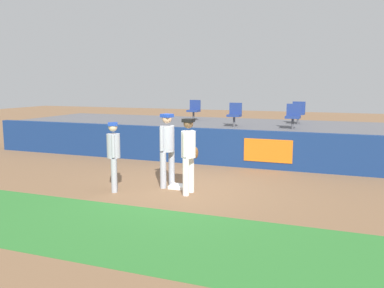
{
  "coord_description": "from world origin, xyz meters",
  "views": [
    {
      "loc": [
        3.85,
        -9.3,
        2.65
      ],
      "look_at": [
        -0.1,
        1.03,
        1.0
      ],
      "focal_mm": 38.14,
      "sensor_mm": 36.0,
      "label": 1
    }
  ],
  "objects_px": {
    "seat_front_right": "(293,115)",
    "seat_back_right": "(298,111)",
    "player_coach_visitor": "(167,145)",
    "first_base": "(178,187)",
    "seat_back_left": "(194,109)",
    "player_runner_visitor": "(114,152)",
    "player_fielder_home": "(189,151)",
    "seat_front_center": "(235,113)"
  },
  "relations": [
    {
      "from": "player_runner_visitor",
      "to": "seat_back_left",
      "type": "distance_m",
      "value": 7.29
    },
    {
      "from": "seat_back_left",
      "to": "seat_front_center",
      "type": "xyz_separation_m",
      "value": [
        2.21,
        -1.8,
        -0.0
      ]
    },
    {
      "from": "first_base",
      "to": "seat_back_left",
      "type": "bearing_deg",
      "value": 107.17
    },
    {
      "from": "player_coach_visitor",
      "to": "seat_back_right",
      "type": "relative_size",
      "value": 2.25
    },
    {
      "from": "player_fielder_home",
      "to": "player_runner_visitor",
      "type": "height_order",
      "value": "player_fielder_home"
    },
    {
      "from": "player_runner_visitor",
      "to": "seat_back_right",
      "type": "relative_size",
      "value": 2.03
    },
    {
      "from": "player_fielder_home",
      "to": "seat_back_left",
      "type": "distance_m",
      "value": 7.28
    },
    {
      "from": "seat_back_left",
      "to": "seat_front_right",
      "type": "height_order",
      "value": "same"
    },
    {
      "from": "first_base",
      "to": "seat_front_right",
      "type": "xyz_separation_m",
      "value": [
        2.24,
        4.64,
        1.56
      ]
    },
    {
      "from": "player_fielder_home",
      "to": "seat_front_center",
      "type": "distance_m",
      "value": 5.07
    },
    {
      "from": "seat_back_left",
      "to": "player_fielder_home",
      "type": "bearing_deg",
      "value": -70.36
    },
    {
      "from": "player_runner_visitor",
      "to": "seat_front_center",
      "type": "distance_m",
      "value": 5.7
    },
    {
      "from": "first_base",
      "to": "seat_front_center",
      "type": "xyz_separation_m",
      "value": [
        0.22,
        4.64,
        1.56
      ]
    },
    {
      "from": "player_coach_visitor",
      "to": "seat_back_left",
      "type": "relative_size",
      "value": 2.25
    },
    {
      "from": "player_fielder_home",
      "to": "seat_back_left",
      "type": "relative_size",
      "value": 2.17
    },
    {
      "from": "player_fielder_home",
      "to": "seat_front_center",
      "type": "relative_size",
      "value": 2.17
    },
    {
      "from": "player_coach_visitor",
      "to": "seat_back_right",
      "type": "distance_m",
      "value": 6.9
    },
    {
      "from": "first_base",
      "to": "seat_back_right",
      "type": "height_order",
      "value": "seat_back_right"
    },
    {
      "from": "seat_front_right",
      "to": "seat_back_right",
      "type": "height_order",
      "value": "same"
    },
    {
      "from": "seat_back_right",
      "to": "player_coach_visitor",
      "type": "bearing_deg",
      "value": -111.44
    },
    {
      "from": "first_base",
      "to": "seat_back_left",
      "type": "distance_m",
      "value": 6.92
    },
    {
      "from": "player_fielder_home",
      "to": "seat_front_center",
      "type": "height_order",
      "value": "seat_front_center"
    },
    {
      "from": "seat_back_left",
      "to": "seat_front_center",
      "type": "relative_size",
      "value": 1.0
    },
    {
      "from": "seat_back_right",
      "to": "player_runner_visitor",
      "type": "bearing_deg",
      "value": -116.34
    },
    {
      "from": "player_fielder_home",
      "to": "seat_front_center",
      "type": "xyz_separation_m",
      "value": [
        -0.23,
        5.04,
        0.54
      ]
    },
    {
      "from": "seat_front_center",
      "to": "player_coach_visitor",
      "type": "bearing_deg",
      "value": -96.55
    },
    {
      "from": "player_fielder_home",
      "to": "player_coach_visitor",
      "type": "height_order",
      "value": "player_coach_visitor"
    },
    {
      "from": "seat_front_center",
      "to": "seat_back_right",
      "type": "relative_size",
      "value": 1.0
    },
    {
      "from": "first_base",
      "to": "player_runner_visitor",
      "type": "xyz_separation_m",
      "value": [
        -1.38,
        -0.8,
        0.95
      ]
    },
    {
      "from": "player_fielder_home",
      "to": "seat_front_right",
      "type": "bearing_deg",
      "value": 161.29
    },
    {
      "from": "player_runner_visitor",
      "to": "seat_front_center",
      "type": "bearing_deg",
      "value": 133.41
    },
    {
      "from": "player_coach_visitor",
      "to": "seat_back_right",
      "type": "bearing_deg",
      "value": 174.21
    },
    {
      "from": "player_runner_visitor",
      "to": "seat_front_right",
      "type": "bearing_deg",
      "value": 116.15
    },
    {
      "from": "player_runner_visitor",
      "to": "seat_front_right",
      "type": "height_order",
      "value": "seat_front_right"
    },
    {
      "from": "player_fielder_home",
      "to": "seat_back_right",
      "type": "xyz_separation_m",
      "value": [
        1.76,
        6.84,
        0.55
      ]
    },
    {
      "from": "seat_front_right",
      "to": "seat_front_center",
      "type": "distance_m",
      "value": 2.02
    },
    {
      "from": "seat_front_center",
      "to": "player_fielder_home",
      "type": "bearing_deg",
      "value": -87.41
    },
    {
      "from": "player_runner_visitor",
      "to": "first_base",
      "type": "bearing_deg",
      "value": 90.06
    },
    {
      "from": "seat_back_left",
      "to": "seat_front_right",
      "type": "bearing_deg",
      "value": -23.03
    },
    {
      "from": "player_coach_visitor",
      "to": "first_base",
      "type": "bearing_deg",
      "value": 100.14
    },
    {
      "from": "seat_back_left",
      "to": "player_runner_visitor",
      "type": "bearing_deg",
      "value": -85.16
    },
    {
      "from": "seat_front_right",
      "to": "seat_front_center",
      "type": "height_order",
      "value": "same"
    }
  ]
}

